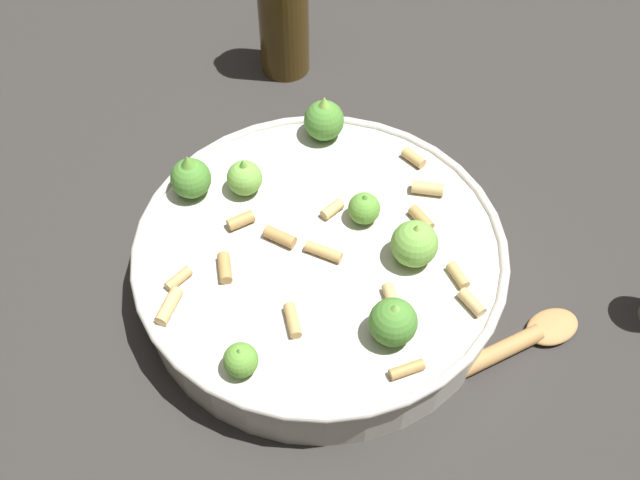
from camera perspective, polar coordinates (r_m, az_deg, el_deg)
The scene contains 4 objects.
ground_plane at distance 0.73m, azimuth 0.00°, elevation -3.15°, with size 2.40×2.40×0.00m, color #2D2B28.
cooking_pan at distance 0.71m, azimuth 0.00°, elevation -1.50°, with size 0.34×0.34×0.11m.
olive_oil_bottle at distance 0.90m, azimuth -2.79°, elevation 17.33°, with size 0.06×0.06×0.22m.
wooden_spoon at distance 0.70m, azimuth 12.31°, elevation -8.65°, with size 0.21×0.14×0.02m.
Camera 1 is at (0.35, 0.22, 0.60)m, focal length 42.75 mm.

